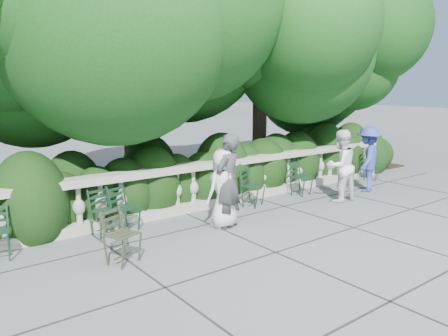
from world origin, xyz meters
TOP-DOWN VIEW (x-y plane):
  - ground at (0.00, 0.00)m, footprint 90.00×90.00m
  - balustrade at (0.00, 1.80)m, footprint 12.00×0.44m
  - shrub_hedge at (0.00, 3.00)m, footprint 15.00×2.60m
  - tree_canopy at (0.69, 3.19)m, footprint 15.04×6.52m
  - chair_b at (-2.29, 1.27)m, footprint 0.50×0.54m
  - chair_c at (-1.90, 1.24)m, footprint 0.58×0.60m
  - chair_d at (1.04, 1.12)m, footprint 0.60×0.62m
  - chair_e at (2.57, 1.13)m, footprint 0.52×0.55m
  - chair_f at (5.41, 1.13)m, footprint 0.60×0.62m
  - chair_weathered at (-2.54, -0.05)m, footprint 0.59×0.61m
  - person_businessman at (-0.38, 0.52)m, footprint 0.77×0.56m
  - person_woman_grey at (-0.33, 0.45)m, footprint 0.75×0.62m
  - person_casual_man at (2.83, 0.38)m, footprint 0.84×0.68m
  - person_older_blue at (4.14, 0.58)m, footprint 1.20×0.97m

SIDE VIEW (x-z plane):
  - ground at x=0.00m, z-range 0.00..0.00m
  - shrub_hedge at x=0.00m, z-range -0.85..0.85m
  - chair_b at x=-2.29m, z-range -0.42..0.42m
  - chair_c at x=-1.90m, z-range -0.42..0.42m
  - chair_d at x=1.04m, z-range -0.42..0.42m
  - chair_e at x=2.57m, z-range -0.42..0.42m
  - chair_f at x=5.41m, z-range -0.42..0.42m
  - chair_weathered at x=-2.54m, z-range -0.42..0.42m
  - balustrade at x=0.00m, z-range -0.01..0.99m
  - person_businessman at x=-0.38m, z-range 0.00..1.47m
  - person_older_blue at x=4.14m, z-range 0.00..1.61m
  - person_casual_man at x=2.83m, z-range 0.00..1.63m
  - person_woman_grey at x=-0.33m, z-range 0.00..1.75m
  - tree_canopy at x=0.69m, z-range 0.57..7.35m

